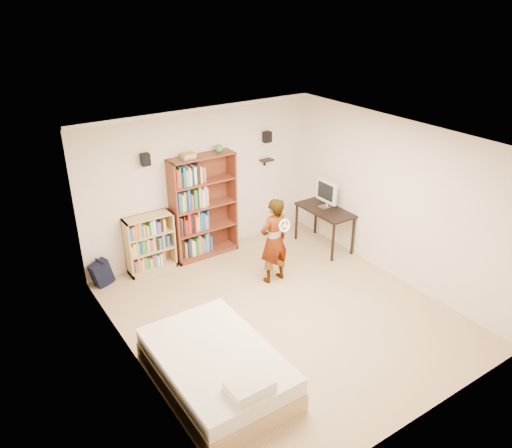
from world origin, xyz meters
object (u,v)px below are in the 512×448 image
(low_bookshelf, at_px, (150,243))
(computer_desk, at_px, (324,228))
(daybed, at_px, (216,364))
(tall_bookshelf, at_px, (204,207))
(person, at_px, (274,241))

(low_bookshelf, bearing_deg, computer_desk, -17.92)
(low_bookshelf, relative_size, daybed, 0.52)
(tall_bookshelf, height_order, low_bookshelf, tall_bookshelf)
(low_bookshelf, distance_m, computer_desk, 3.24)
(tall_bookshelf, height_order, daybed, tall_bookshelf)
(computer_desk, height_order, person, person)
(tall_bookshelf, height_order, person, tall_bookshelf)
(daybed, bearing_deg, computer_desk, 30.24)
(person, bearing_deg, computer_desk, -165.01)
(computer_desk, bearing_deg, person, -163.07)
(daybed, height_order, person, person)
(computer_desk, distance_m, daybed, 4.07)
(low_bookshelf, height_order, person, person)
(computer_desk, bearing_deg, daybed, -149.76)
(computer_desk, xyz_separation_m, person, (-1.50, -0.46, 0.36))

